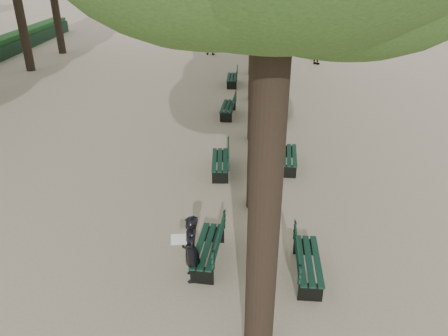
{
  "coord_description": "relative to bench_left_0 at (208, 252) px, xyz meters",
  "views": [
    {
      "loc": [
        1.18,
        -7.78,
        6.63
      ],
      "look_at": [
        0.6,
        3.0,
        1.2
      ],
      "focal_mm": 35.0,
      "sensor_mm": 36.0,
      "label": 1
    }
  ],
  "objects": [
    {
      "name": "pedestrian_b",
      "position": [
        5.21,
        23.46,
        0.61
      ],
      "size": [
        0.39,
        1.15,
        1.76
      ],
      "primitive_type": "imported",
      "rotation": [
        0.0,
        0.0,
        1.53
      ],
      "color": "#262628",
      "rests_on": "ground"
    },
    {
      "name": "man_with_map",
      "position": [
        -0.32,
        -0.61,
        0.54
      ],
      "size": [
        0.67,
        0.7,
        1.62
      ],
      "color": "black",
      "rests_on": "ground"
    },
    {
      "name": "bench_left_2",
      "position": [
        0.0,
        10.1,
        0.0
      ],
      "size": [
        0.7,
        1.84,
        0.92
      ],
      "color": "black",
      "rests_on": "ground"
    },
    {
      "name": "bench_left_0",
      "position": [
        0.0,
        0.0,
        0.0
      ],
      "size": [
        0.74,
        1.85,
        0.92
      ],
      "color": "black",
      "rests_on": "ground"
    },
    {
      "name": "ground",
      "position": [
        -0.37,
        -0.45,
        -0.27
      ],
      "size": [
        120.0,
        120.0,
        0.0
      ],
      "primitive_type": "plane",
      "color": "tan",
      "rests_on": "ground"
    },
    {
      "name": "pedestrian_a",
      "position": [
        -1.87,
        22.66,
        0.59
      ],
      "size": [
        0.89,
        0.5,
        1.72
      ],
      "primitive_type": "imported",
      "rotation": [
        0.0,
        0.0,
        2.94
      ],
      "color": "#262628",
      "rests_on": "ground"
    },
    {
      "name": "bench_left_3",
      "position": [
        0.0,
        14.98,
        0.0
      ],
      "size": [
        0.58,
        1.8,
        0.92
      ],
      "color": "black",
      "rests_on": "ground"
    },
    {
      "name": "bench_left_1",
      "position": [
        0.0,
        4.63,
        0.0
      ],
      "size": [
        0.66,
        1.83,
        0.92
      ],
      "color": "black",
      "rests_on": "ground"
    },
    {
      "name": "bench_right_0",
      "position": [
        2.27,
        -0.4,
        0.0
      ],
      "size": [
        0.62,
        1.82,
        0.92
      ],
      "color": "black",
      "rests_on": "ground"
    },
    {
      "name": "bench_right_3",
      "position": [
        2.27,
        15.55,
        0.0
      ],
      "size": [
        0.58,
        1.8,
        0.92
      ],
      "color": "black",
      "rests_on": "ground"
    },
    {
      "name": "bench_right_1",
      "position": [
        2.27,
        5.14,
        0.0
      ],
      "size": [
        0.7,
        1.84,
        0.92
      ],
      "color": "black",
      "rests_on": "ground"
    },
    {
      "name": "pedestrian_c",
      "position": [
        5.21,
        20.03,
        0.54
      ],
      "size": [
        0.91,
        0.89,
        1.62
      ],
      "primitive_type": "imported",
      "rotation": [
        0.0,
        0.0,
        2.38
      ],
      "color": "#262628",
      "rests_on": "ground"
    },
    {
      "name": "bench_right_2",
      "position": [
        2.27,
        9.57,
        0.0
      ],
      "size": [
        0.7,
        1.84,
        0.92
      ],
      "color": "black",
      "rests_on": "ground"
    }
  ]
}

